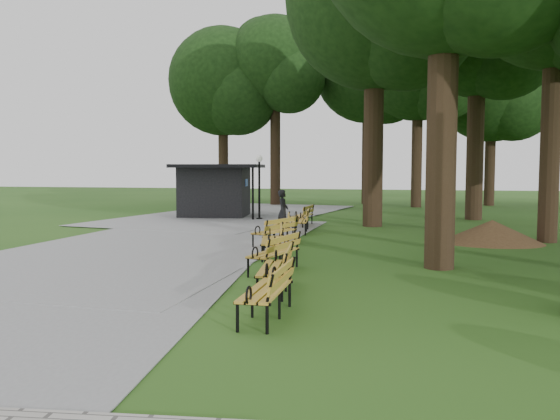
% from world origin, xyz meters
% --- Properties ---
extents(ground, '(100.00, 100.00, 0.00)m').
position_xyz_m(ground, '(0.00, 0.00, 0.00)').
color(ground, '#244E16').
rests_on(ground, ground).
extents(path, '(12.00, 38.00, 0.06)m').
position_xyz_m(path, '(-4.00, 3.00, 0.03)').
color(path, gray).
rests_on(path, ground).
extents(person, '(0.38, 0.58, 1.58)m').
position_xyz_m(person, '(-0.83, 6.73, 0.79)').
color(person, black).
rests_on(person, ground).
extents(kiosk, '(4.46, 4.00, 2.55)m').
position_xyz_m(kiosk, '(-5.47, 12.58, 1.27)').
color(kiosk, black).
rests_on(kiosk, ground).
extents(lamp_post, '(0.32, 0.32, 2.96)m').
position_xyz_m(lamp_post, '(-2.94, 11.44, 2.15)').
color(lamp_post, black).
rests_on(lamp_post, ground).
extents(dirt_mound, '(2.65, 2.65, 0.73)m').
position_xyz_m(dirt_mound, '(6.23, 5.28, 0.37)').
color(dirt_mound, '#47301C').
rests_on(dirt_mound, ground).
extents(bench_0, '(0.64, 1.90, 0.88)m').
position_xyz_m(bench_0, '(1.38, -4.95, 0.44)').
color(bench_0, gold).
rests_on(bench_0, ground).
extents(bench_1, '(0.87, 1.96, 0.88)m').
position_xyz_m(bench_1, '(1.08, -3.02, 0.44)').
color(bench_1, gold).
rests_on(bench_1, ground).
extents(bench_2, '(1.04, 1.99, 0.88)m').
position_xyz_m(bench_2, '(0.61, -1.05, 0.44)').
color(bench_2, gold).
rests_on(bench_2, ground).
extents(bench_3, '(1.04, 1.99, 0.88)m').
position_xyz_m(bench_3, '(0.06, 1.05, 0.44)').
color(bench_3, gold).
rests_on(bench_3, ground).
extents(bench_4, '(1.27, 2.00, 0.88)m').
position_xyz_m(bench_4, '(-0.34, 3.18, 0.44)').
color(bench_4, gold).
rests_on(bench_4, ground).
extents(bench_5, '(1.02, 1.99, 0.88)m').
position_xyz_m(bench_5, '(-0.50, 4.78, 0.44)').
color(bench_5, gold).
rests_on(bench_5, ground).
extents(bench_6, '(0.85, 1.96, 0.88)m').
position_xyz_m(bench_6, '(-0.19, 6.81, 0.44)').
color(bench_6, gold).
rests_on(bench_6, ground).
extents(bench_7, '(0.76, 1.94, 0.88)m').
position_xyz_m(bench_7, '(-0.52, 9.00, 0.44)').
color(bench_7, gold).
rests_on(bench_7, ground).
extents(lawn_tree_2, '(7.16, 7.16, 12.62)m').
position_xyz_m(lawn_tree_2, '(2.26, 9.71, 8.98)').
color(lawn_tree_2, black).
rests_on(lawn_tree_2, ground).
extents(lawn_tree_4, '(6.12, 6.12, 11.70)m').
position_xyz_m(lawn_tree_4, '(6.65, 13.73, 8.55)').
color(lawn_tree_4, black).
rests_on(lawn_tree_4, ground).
extents(tree_backdrop, '(36.37, 9.84, 16.40)m').
position_xyz_m(tree_backdrop, '(6.45, 22.98, 8.20)').
color(tree_backdrop, black).
rests_on(tree_backdrop, ground).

